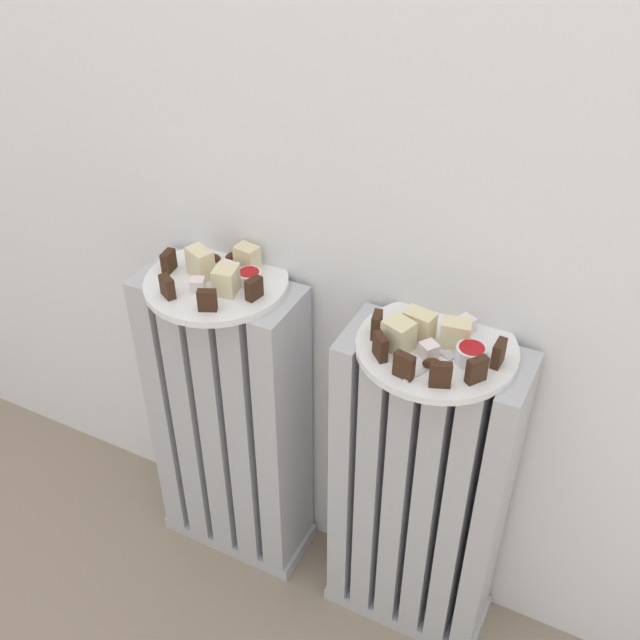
{
  "coord_description": "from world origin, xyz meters",
  "views": [
    {
      "loc": [
        0.44,
        -0.59,
        1.38
      ],
      "look_at": [
        0.0,
        0.28,
        0.65
      ],
      "focal_mm": 42.28,
      "sensor_mm": 36.0,
      "label": 1
    }
  ],
  "objects_px": {
    "radiator_left": "(231,426)",
    "jam_bowl_left": "(249,276)",
    "radiator_right": "(419,496)",
    "fork": "(435,363)",
    "plate_left": "(216,282)",
    "plate_right": "(437,348)",
    "jam_bowl_right": "(471,354)"
  },
  "relations": [
    {
      "from": "radiator_left",
      "to": "jam_bowl_left",
      "type": "xyz_separation_m",
      "value": [
        0.06,
        0.02,
        0.36
      ]
    },
    {
      "from": "radiator_right",
      "to": "fork",
      "type": "xyz_separation_m",
      "value": [
        0.01,
        -0.05,
        0.35
      ]
    },
    {
      "from": "plate_left",
      "to": "plate_right",
      "type": "relative_size",
      "value": 1.0
    },
    {
      "from": "radiator_left",
      "to": "plate_left",
      "type": "height_order",
      "value": "plate_left"
    },
    {
      "from": "plate_left",
      "to": "jam_bowl_right",
      "type": "bearing_deg",
      "value": -1.95
    },
    {
      "from": "jam_bowl_left",
      "to": "jam_bowl_right",
      "type": "xyz_separation_m",
      "value": [
        0.4,
        -0.03,
        0.0
      ]
    },
    {
      "from": "plate_right",
      "to": "radiator_right",
      "type": "bearing_deg",
      "value": -135.0
    },
    {
      "from": "radiator_left",
      "to": "radiator_right",
      "type": "bearing_deg",
      "value": -0.0
    },
    {
      "from": "radiator_left",
      "to": "radiator_right",
      "type": "distance_m",
      "value": 0.4
    },
    {
      "from": "radiator_left",
      "to": "plate_right",
      "type": "bearing_deg",
      "value": 0.0
    },
    {
      "from": "radiator_right",
      "to": "plate_left",
      "type": "height_order",
      "value": "plate_left"
    },
    {
      "from": "plate_right",
      "to": "radiator_left",
      "type": "bearing_deg",
      "value": 180.0
    },
    {
      "from": "jam_bowl_left",
      "to": "radiator_left",
      "type": "bearing_deg",
      "value": -161.76
    },
    {
      "from": "plate_left",
      "to": "plate_right",
      "type": "bearing_deg",
      "value": 0.0
    },
    {
      "from": "jam_bowl_right",
      "to": "fork",
      "type": "relative_size",
      "value": 0.45
    },
    {
      "from": "plate_right",
      "to": "jam_bowl_right",
      "type": "height_order",
      "value": "jam_bowl_right"
    },
    {
      "from": "plate_right",
      "to": "jam_bowl_left",
      "type": "bearing_deg",
      "value": 176.94
    },
    {
      "from": "plate_left",
      "to": "jam_bowl_left",
      "type": "distance_m",
      "value": 0.06
    },
    {
      "from": "plate_left",
      "to": "radiator_right",
      "type": "bearing_deg",
      "value": -0.0
    },
    {
      "from": "jam_bowl_left",
      "to": "fork",
      "type": "height_order",
      "value": "jam_bowl_left"
    },
    {
      "from": "jam_bowl_right",
      "to": "plate_right",
      "type": "bearing_deg",
      "value": 164.75
    },
    {
      "from": "jam_bowl_right",
      "to": "fork",
      "type": "height_order",
      "value": "jam_bowl_right"
    },
    {
      "from": "radiator_right",
      "to": "fork",
      "type": "bearing_deg",
      "value": -74.11
    },
    {
      "from": "jam_bowl_right",
      "to": "fork",
      "type": "bearing_deg",
      "value": -145.6
    },
    {
      "from": "radiator_right",
      "to": "jam_bowl_left",
      "type": "distance_m",
      "value": 0.49
    },
    {
      "from": "radiator_right",
      "to": "fork",
      "type": "distance_m",
      "value": 0.35
    },
    {
      "from": "plate_right",
      "to": "jam_bowl_right",
      "type": "xyz_separation_m",
      "value": [
        0.06,
        -0.02,
        0.02
      ]
    },
    {
      "from": "radiator_left",
      "to": "jam_bowl_left",
      "type": "height_order",
      "value": "jam_bowl_left"
    },
    {
      "from": "radiator_left",
      "to": "plate_right",
      "type": "height_order",
      "value": "plate_right"
    },
    {
      "from": "radiator_left",
      "to": "plate_right",
      "type": "xyz_separation_m",
      "value": [
        0.4,
        0.0,
        0.34
      ]
    },
    {
      "from": "plate_left",
      "to": "fork",
      "type": "distance_m",
      "value": 0.41
    },
    {
      "from": "plate_right",
      "to": "plate_left",
      "type": "bearing_deg",
      "value": 180.0
    }
  ]
}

